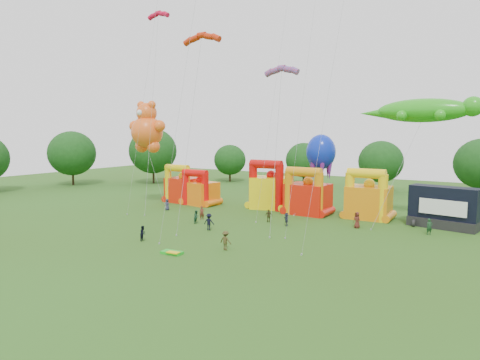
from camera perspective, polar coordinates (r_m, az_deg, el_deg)
The scene contains 24 objects.
ground at distance 39.55m, azimuth -14.13°, elevation -10.26°, with size 160.00×160.00×0.00m, color #2F5016.
tree_ring at distance 39.53m, azimuth -14.95°, elevation -1.01°, with size 124.50×126.61×12.07m.
bouncy_castle_0 at distance 69.18m, azimuth -7.74°, elevation -1.02°, with size 5.11×4.22×6.16m.
bouncy_castle_1 at distance 66.55m, azimuth -5.40°, elevation -1.47°, with size 5.59×4.88×5.58m.
bouncy_castle_2 at distance 63.07m, azimuth 4.02°, elevation -1.33°, with size 6.45×5.66×7.26m.
bouncy_castle_3 at distance 59.32m, azimuth 8.93°, elevation -2.14°, with size 5.78×4.76×6.56m.
bouncy_castle_4 at distance 57.96m, azimuth 16.72°, elevation -2.50°, with size 5.49×4.44×6.64m.
stage_trailer at distance 55.75m, azimuth 25.52°, elevation -3.36°, with size 7.92×4.17×4.92m.
teddy_bear_kite at distance 66.36m, azimuth -12.19°, elevation 6.11°, with size 7.12×4.78×15.98m.
gecko_kite at distance 55.34m, azimuth 21.06°, elevation 2.94°, with size 14.45×11.02×15.50m.
octopus_kite at distance 61.88m, azimuth 10.19°, elevation 1.71°, with size 4.20×8.70×11.00m.
parafoil_kites at distance 60.39m, azimuth -10.47°, elevation 8.91°, with size 27.13×15.16×29.72m.
diamond_kites at distance 49.39m, azimuth 0.09°, elevation 12.85°, with size 30.56×20.55×39.18m.
folded_kite_bundle at distance 40.55m, azimuth -9.04°, elevation -9.53°, with size 2.07×1.21×0.31m.
spectator_0 at distance 62.60m, azimuth -9.70°, elevation -3.24°, with size 0.81×0.53×1.66m, color #2A2C46.
spectator_1 at distance 55.31m, azimuth -5.10°, elevation -4.39°, with size 0.64×0.42×1.76m, color #5F271B.
spectator_2 at distance 53.16m, azimuth -5.82°, elevation -4.91°, with size 0.79×0.62×1.63m, color #183C28.
spectator_3 at distance 49.35m, azimuth -4.15°, elevation -5.59°, with size 1.25×0.72×1.94m, color black.
spectator_4 at distance 53.68m, azimuth 3.86°, elevation -4.79°, with size 0.94×0.39×1.61m, color #3B3417.
spectator_5 at distance 51.80m, azimuth 6.22°, elevation -5.23°, with size 1.48×0.47×1.60m, color #24293D.
spectator_6 at distance 52.13m, azimuth 15.32°, elevation -5.17°, with size 0.94×0.61×1.91m, color #541F18.
spectator_7 at distance 51.47m, azimuth 23.94°, elevation -5.71°, with size 0.66×0.43×1.81m, color #173A1E.
spectator_8 at distance 45.70m, azimuth -12.80°, elevation -6.94°, with size 0.77×0.60×1.59m, color black.
spectator_9 at distance 41.16m, azimuth -1.93°, elevation -8.06°, with size 1.21×0.69×1.87m, color #3E3719.
Camera 1 is at (27.22, -26.41, 11.20)m, focal length 32.00 mm.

